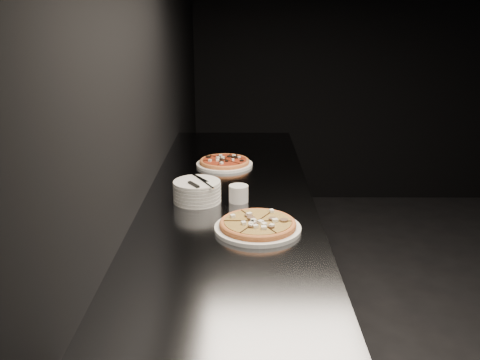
{
  "coord_description": "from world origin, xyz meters",
  "views": [
    {
      "loc": [
        -2.07,
        -2.27,
        1.72
      ],
      "look_at": [
        -2.08,
        -0.1,
        1.02
      ],
      "focal_mm": 40.0,
      "sensor_mm": 36.0,
      "label": 1
    }
  ],
  "objects_px": {
    "pizza_mushroom": "(258,225)",
    "ramekin": "(239,193)",
    "plate_stack": "(197,191)",
    "pizza_tomato": "(224,162)",
    "cutlery": "(198,182)",
    "counter": "(230,284)"
  },
  "relations": [
    {
      "from": "plate_stack",
      "to": "cutlery",
      "type": "relative_size",
      "value": 0.97
    },
    {
      "from": "pizza_mushroom",
      "to": "plate_stack",
      "type": "bearing_deg",
      "value": 128.91
    },
    {
      "from": "pizza_mushroom",
      "to": "ramekin",
      "type": "bearing_deg",
      "value": 103.47
    },
    {
      "from": "pizza_mushroom",
      "to": "ramekin",
      "type": "relative_size",
      "value": 3.92
    },
    {
      "from": "plate_stack",
      "to": "ramekin",
      "type": "height_order",
      "value": "plate_stack"
    },
    {
      "from": "pizza_tomato",
      "to": "ramekin",
      "type": "xyz_separation_m",
      "value": [
        0.08,
        -0.55,
        0.02
      ]
    },
    {
      "from": "pizza_tomato",
      "to": "cutlery",
      "type": "bearing_deg",
      "value": -99.27
    },
    {
      "from": "pizza_mushroom",
      "to": "plate_stack",
      "type": "distance_m",
      "value": 0.4
    },
    {
      "from": "pizza_mushroom",
      "to": "pizza_tomato",
      "type": "distance_m",
      "value": 0.87
    },
    {
      "from": "counter",
      "to": "pizza_mushroom",
      "type": "height_order",
      "value": "pizza_mushroom"
    },
    {
      "from": "counter",
      "to": "pizza_mushroom",
      "type": "bearing_deg",
      "value": -74.25
    },
    {
      "from": "ramekin",
      "to": "cutlery",
      "type": "bearing_deg",
      "value": -175.97
    },
    {
      "from": "pizza_tomato",
      "to": "plate_stack",
      "type": "xyz_separation_m",
      "value": [
        -0.1,
        -0.55,
        0.03
      ]
    },
    {
      "from": "counter",
      "to": "plate_stack",
      "type": "height_order",
      "value": "plate_stack"
    },
    {
      "from": "cutlery",
      "to": "ramekin",
      "type": "relative_size",
      "value": 2.51
    },
    {
      "from": "counter",
      "to": "plate_stack",
      "type": "distance_m",
      "value": 0.53
    },
    {
      "from": "pizza_tomato",
      "to": "plate_stack",
      "type": "relative_size",
      "value": 1.58
    },
    {
      "from": "counter",
      "to": "plate_stack",
      "type": "bearing_deg",
      "value": -141.86
    },
    {
      "from": "pizza_tomato",
      "to": "cutlery",
      "type": "xyz_separation_m",
      "value": [
        -0.09,
        -0.56,
        0.08
      ]
    },
    {
      "from": "counter",
      "to": "ramekin",
      "type": "bearing_deg",
      "value": -68.09
    },
    {
      "from": "counter",
      "to": "cutlery",
      "type": "bearing_deg",
      "value": -136.24
    },
    {
      "from": "pizza_mushroom",
      "to": "ramekin",
      "type": "xyz_separation_m",
      "value": [
        -0.07,
        0.31,
        0.02
      ]
    }
  ]
}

